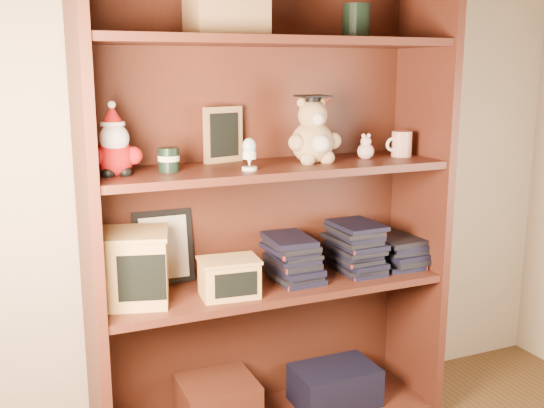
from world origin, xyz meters
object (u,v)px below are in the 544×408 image
at_px(bookcase, 265,213).
at_px(grad_teddy_bear, 313,136).
at_px(treats_box, 135,267).
at_px(teacher_mug, 401,144).

xyz_separation_m(bookcase, grad_teddy_bear, (0.15, -0.06, 0.26)).
xyz_separation_m(grad_teddy_bear, treats_box, (-0.60, 0.01, -0.37)).
distance_m(teacher_mug, treats_box, 1.01).
bearing_deg(bookcase, treats_box, -173.51).
relative_size(grad_teddy_bear, teacher_mug, 2.27).
bearing_deg(treats_box, teacher_mug, 0.06).
relative_size(bookcase, treats_box, 6.39).
relative_size(bookcase, grad_teddy_bear, 7.04).
xyz_separation_m(bookcase, treats_box, (-0.45, -0.05, -0.12)).
xyz_separation_m(grad_teddy_bear, teacher_mug, (0.35, 0.01, -0.04)).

